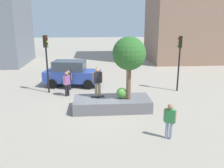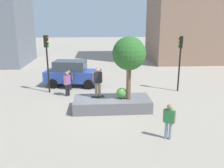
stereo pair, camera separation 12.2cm
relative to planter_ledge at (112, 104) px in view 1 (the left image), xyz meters
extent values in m
plane|color=#9E9384|center=(-0.44, 0.18, -0.35)|extent=(120.00, 120.00, 0.00)
cube|color=slate|center=(0.00, 0.00, 0.00)|extent=(4.62, 2.07, 0.69)
cylinder|color=brown|center=(0.97, -0.17, 1.45)|extent=(0.28, 0.28, 2.21)
sphere|color=#2D6628|center=(0.97, -0.17, 3.09)|extent=(1.94, 1.94, 1.94)
sphere|color=#4C8C3D|center=(0.58, -0.01, 0.67)|extent=(0.65, 0.65, 0.65)
cube|color=black|center=(-0.85, 0.26, 0.41)|extent=(0.82, 0.32, 0.02)
sphere|color=beige|center=(-0.61, 0.38, 0.38)|extent=(0.06, 0.06, 0.06)
sphere|color=beige|center=(-0.59, 0.21, 0.38)|extent=(0.06, 0.06, 0.06)
sphere|color=beige|center=(-1.12, 0.30, 0.38)|extent=(0.06, 0.06, 0.06)
sphere|color=beige|center=(-1.09, 0.14, 0.38)|extent=(0.06, 0.06, 0.06)
cylinder|color=#847056|center=(-0.95, 0.23, 0.84)|extent=(0.16, 0.16, 0.85)
cylinder|color=#847056|center=(-0.75, 0.28, 0.84)|extent=(0.16, 0.16, 0.85)
cube|color=black|center=(-0.85, 0.26, 1.60)|extent=(0.52, 0.32, 0.67)
cylinder|color=#9E7251|center=(-1.10, 0.19, 1.62)|extent=(0.10, 0.10, 0.63)
cylinder|color=#9E7251|center=(-0.61, 0.32, 1.62)|extent=(0.10, 0.10, 0.63)
sphere|color=#9E7251|center=(-0.85, 0.26, 2.07)|extent=(0.28, 0.28, 0.28)
cube|color=#2D479E|center=(-2.80, 5.57, 0.48)|extent=(4.71, 2.52, 0.90)
cube|color=#38424C|center=(-3.03, 5.60, 1.33)|extent=(2.73, 2.01, 0.81)
cylinder|color=black|center=(-1.25, 6.28, 0.03)|extent=(0.79, 0.33, 0.76)
cylinder|color=black|center=(-1.53, 4.43, 0.03)|extent=(0.79, 0.33, 0.76)
cylinder|color=black|center=(-4.08, 6.71, 0.03)|extent=(0.79, 0.33, 0.76)
cylinder|color=black|center=(-4.36, 4.85, 0.03)|extent=(0.79, 0.33, 0.76)
cylinder|color=black|center=(5.31, 3.48, 1.30)|extent=(0.12, 0.12, 3.30)
cube|color=black|center=(5.31, 3.48, 3.37)|extent=(0.33, 0.35, 0.85)
sphere|color=red|center=(5.17, 3.54, 3.62)|extent=(0.14, 0.14, 0.14)
sphere|color=gold|center=(5.17, 3.54, 3.34)|extent=(0.14, 0.14, 0.14)
sphere|color=green|center=(5.17, 3.54, 3.06)|extent=(0.14, 0.14, 0.14)
cylinder|color=black|center=(-4.45, 3.80, 1.34)|extent=(0.12, 0.12, 3.38)
cube|color=black|center=(-4.45, 3.80, 3.46)|extent=(0.31, 0.34, 0.85)
sphere|color=red|center=(-4.31, 3.75, 3.70)|extent=(0.14, 0.14, 0.14)
sphere|color=gold|center=(-4.31, 3.75, 3.42)|extent=(0.14, 0.14, 0.14)
sphere|color=green|center=(-4.31, 3.75, 3.14)|extent=(0.14, 0.14, 0.14)
cylinder|color=#8C9EB7|center=(2.22, -3.88, 0.05)|extent=(0.15, 0.15, 0.80)
cylinder|color=#8C9EB7|center=(2.39, -3.97, 0.05)|extent=(0.15, 0.15, 0.80)
cube|color=#338C4C|center=(2.31, -3.93, 0.77)|extent=(0.49, 0.39, 0.63)
cylinder|color=#9E7251|center=(2.10, -3.81, 0.79)|extent=(0.10, 0.10, 0.59)
cylinder|color=#9E7251|center=(2.51, -4.04, 0.79)|extent=(0.10, 0.10, 0.59)
sphere|color=#9E7251|center=(2.31, -3.93, 1.21)|extent=(0.26, 0.26, 0.26)
cylinder|color=black|center=(-3.10, 4.31, 0.02)|extent=(0.13, 0.13, 0.74)
cylinder|color=black|center=(-2.92, 4.33, 0.02)|extent=(0.13, 0.13, 0.74)
cube|color=black|center=(-3.01, 4.32, 0.68)|extent=(0.44, 0.23, 0.58)
cylinder|color=#9E7251|center=(-3.23, 4.29, 0.69)|extent=(0.09, 0.09, 0.54)
cylinder|color=#9E7251|center=(-2.79, 4.35, 0.69)|extent=(0.09, 0.09, 0.54)
sphere|color=#9E7251|center=(-3.01, 4.32, 1.09)|extent=(0.24, 0.24, 0.24)
cylinder|color=black|center=(-3.06, 2.79, 0.07)|extent=(0.15, 0.15, 0.84)
cylinder|color=black|center=(-2.92, 2.93, 0.07)|extent=(0.15, 0.15, 0.84)
cube|color=#8C4C99|center=(-2.99, 2.86, 0.82)|extent=(0.48, 0.48, 0.66)
cylinder|color=#9E7251|center=(-3.16, 2.68, 0.84)|extent=(0.10, 0.10, 0.62)
cylinder|color=#9E7251|center=(-2.82, 3.04, 0.84)|extent=(0.10, 0.10, 0.62)
sphere|color=#9E7251|center=(-2.99, 2.86, 1.29)|extent=(0.27, 0.27, 0.27)
camera|label=1|loc=(-1.09, -13.65, 4.98)|focal=38.22mm
camera|label=2|loc=(-0.97, -13.66, 4.98)|focal=38.22mm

